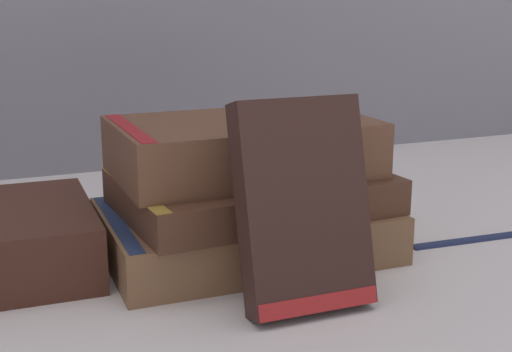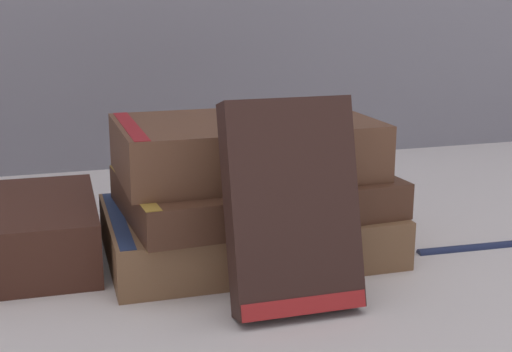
{
  "view_description": "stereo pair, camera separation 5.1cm",
  "coord_description": "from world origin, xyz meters",
  "views": [
    {
      "loc": [
        -0.21,
        -0.53,
        0.22
      ],
      "look_at": [
        0.0,
        -0.0,
        0.07
      ],
      "focal_mm": 50.0,
      "sensor_mm": 36.0,
      "label": 1
    },
    {
      "loc": [
        -0.16,
        -0.54,
        0.22
      ],
      "look_at": [
        0.0,
        -0.0,
        0.07
      ],
      "focal_mm": 50.0,
      "sensor_mm": 36.0,
      "label": 2
    }
  ],
  "objects": [
    {
      "name": "ground_plane",
      "position": [
        0.0,
        0.0,
        0.0
      ],
      "size": [
        3.0,
        3.0,
        0.0
      ],
      "primitive_type": "plane",
      "color": "silver"
    },
    {
      "name": "book_flat_bottom",
      "position": [
        -0.0,
        0.02,
        0.02
      ],
      "size": [
        0.24,
        0.16,
        0.04
      ],
      "rotation": [
        0.0,
        0.0,
        -0.01
      ],
      "color": "brown",
      "rests_on": "ground_plane"
    },
    {
      "name": "book_flat_middle",
      "position": [
        0.0,
        0.02,
        0.06
      ],
      "size": [
        0.23,
        0.17,
        0.03
      ],
      "rotation": [
        0.0,
        0.0,
        0.07
      ],
      "color": "#4C2D1E",
      "rests_on": "book_flat_bottom"
    },
    {
      "name": "book_flat_top",
      "position": [
        -0.0,
        0.02,
        0.09
      ],
      "size": [
        0.21,
        0.14,
        0.05
      ],
      "rotation": [
        0.0,
        0.0,
        0.01
      ],
      "color": "brown",
      "rests_on": "book_flat_middle"
    },
    {
      "name": "book_leaning_front",
      "position": [
        0.0,
        -0.1,
        0.07
      ],
      "size": [
        0.09,
        0.06,
        0.15
      ],
      "rotation": [
        -0.26,
        0.0,
        0.0
      ],
      "color": "#331E19",
      "rests_on": "ground_plane"
    },
    {
      "name": "pocket_watch",
      "position": [
        0.04,
        0.02,
        0.12
      ],
      "size": [
        0.05,
        0.05,
        0.01
      ],
      "color": "silver",
      "rests_on": "book_flat_top"
    },
    {
      "name": "fountain_pen",
      "position": [
        0.21,
        -0.03,
        0.0
      ],
      "size": [
        0.13,
        0.01,
        0.01
      ],
      "rotation": [
        0.0,
        0.0,
        -0.05
      ],
      "color": "#1E284C",
      "rests_on": "ground_plane"
    }
  ]
}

